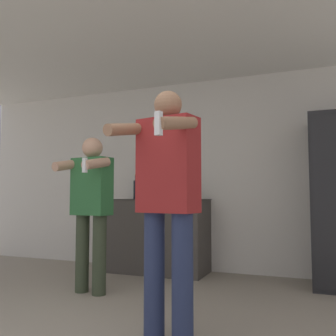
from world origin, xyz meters
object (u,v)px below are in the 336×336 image
object	(u,v)px
bottle_clear_vodka	(187,192)
person_woman_foreground	(167,198)
bottle_tall_gin	(136,189)
person_man_side	(91,202)
bottle_red_label	(170,189)
bottle_green_wine	(158,191)

from	to	relation	value
bottle_clear_vodka	person_woman_foreground	xyz separation A→B (m)	(0.61, -2.21, -0.07)
bottle_tall_gin	person_man_side	xyz separation A→B (m)	(0.14, -1.29, -0.16)
bottle_tall_gin	person_man_side	size ratio (longest dim) A/B	0.22
person_man_side	bottle_clear_vodka	bearing A→B (deg)	64.82
bottle_red_label	person_man_side	world-z (taller)	person_man_side
bottle_green_wine	person_man_side	size ratio (longest dim) A/B	0.17
bottle_red_label	bottle_clear_vodka	bearing A→B (deg)	0.00
person_man_side	bottle_tall_gin	bearing A→B (deg)	96.07
bottle_red_label	person_man_side	bearing A→B (deg)	-106.07
bottle_green_wine	bottle_tall_gin	bearing A→B (deg)	-180.00
person_woman_foreground	person_man_side	size ratio (longest dim) A/B	1.08
bottle_clear_vodka	bottle_red_label	size ratio (longest dim) A/B	0.75
bottle_tall_gin	person_woman_foreground	world-z (taller)	person_woman_foreground
person_woman_foreground	person_man_side	distance (m)	1.52
person_woman_foreground	bottle_green_wine	bearing A→B (deg)	114.73
bottle_clear_vodka	bottle_tall_gin	xyz separation A→B (m)	(-0.75, -0.00, 0.04)
bottle_tall_gin	person_man_side	bearing A→B (deg)	-83.93
bottle_red_label	person_man_side	xyz separation A→B (m)	(-0.37, -1.29, -0.16)
bottle_red_label	person_woman_foreground	bearing A→B (deg)	-69.11
bottle_green_wine	person_woman_foreground	distance (m)	2.43
person_woman_foreground	bottle_red_label	bearing A→B (deg)	110.89
person_woman_foreground	person_man_side	bearing A→B (deg)	142.99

